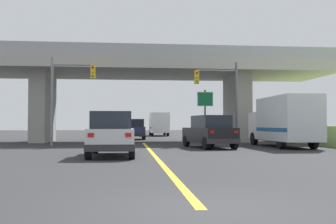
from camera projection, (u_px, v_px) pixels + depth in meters
The scene contains 11 objects.
ground at pixel (142, 142), 34.53m from camera, with size 160.00×160.00×0.00m, color #2B2B2D.
overpass_bridge at pixel (142, 77), 34.72m from camera, with size 32.66×8.43×7.70m.
lane_divider_stripe at pixel (154, 155), 19.20m from camera, with size 0.20×25.22×0.01m, color yellow.
suv_lead at pixel (112, 134), 18.25m from camera, with size 2.04×4.77×2.02m.
suv_crossing at pixel (210, 132), 24.86m from camera, with size 2.83×4.91×2.02m.
box_truck at pixel (284, 121), 25.84m from camera, with size 2.33×7.48×3.22m.
sedan_oncoming at pixel (135, 129), 39.80m from camera, with size 1.95×4.30×2.02m.
traffic_signal_nearside at pixel (223, 92), 28.46m from camera, with size 3.13×0.36×5.93m.
traffic_signal_farside at pixel (66, 89), 27.71m from camera, with size 3.04×0.36×6.16m.
highway_sign at pixel (205, 105), 31.89m from camera, with size 1.29×0.17×4.25m.
semi_truck_distant at pixel (159, 124), 53.16m from camera, with size 2.33×6.87×3.03m.
Camera 1 is at (-1.23, -6.63, 1.42)m, focal length 42.67 mm.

